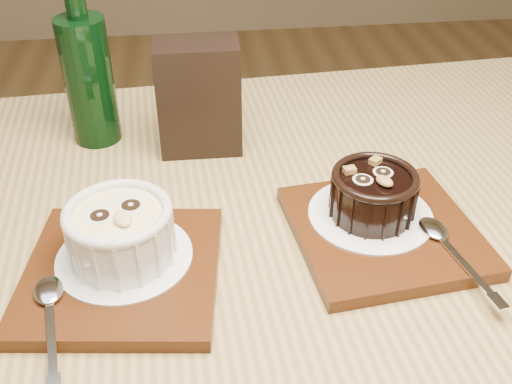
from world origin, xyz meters
TOP-DOWN VIEW (x-y plane):
  - table at (0.19, -0.11)m, footprint 1.25×0.88m
  - tray_left at (0.06, -0.13)m, footprint 0.20×0.20m
  - doily_left at (0.06, -0.12)m, footprint 0.13×0.13m
  - ramekin_white at (0.06, -0.12)m, footprint 0.10×0.10m
  - spoon_left at (0.00, -0.19)m, footprint 0.05×0.14m
  - tray_right at (0.32, -0.10)m, footprint 0.20×0.20m
  - doily_right at (0.31, -0.08)m, footprint 0.13×0.13m
  - ramekin_dark at (0.31, -0.08)m, footprint 0.09×0.09m
  - spoon_right at (0.37, -0.15)m, footprint 0.05×0.14m
  - condiment_stand at (0.14, 0.10)m, footprint 0.10×0.06m
  - green_bottle at (0.01, 0.14)m, footprint 0.06×0.06m

SIDE VIEW (x-z plane):
  - table at x=0.19m, z-range 0.28..1.03m
  - tray_left at x=0.06m, z-range 0.75..0.76m
  - tray_right at x=0.32m, z-range 0.75..0.76m
  - doily_left at x=0.06m, z-range 0.77..0.77m
  - doily_right at x=0.31m, z-range 0.77..0.77m
  - spoon_left at x=0.00m, z-range 0.77..0.77m
  - spoon_right at x=0.37m, z-range 0.77..0.77m
  - ramekin_dark at x=0.31m, z-range 0.77..0.82m
  - ramekin_white at x=0.06m, z-range 0.77..0.83m
  - condiment_stand at x=0.14m, z-range 0.75..0.89m
  - green_bottle at x=0.01m, z-range 0.72..0.95m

